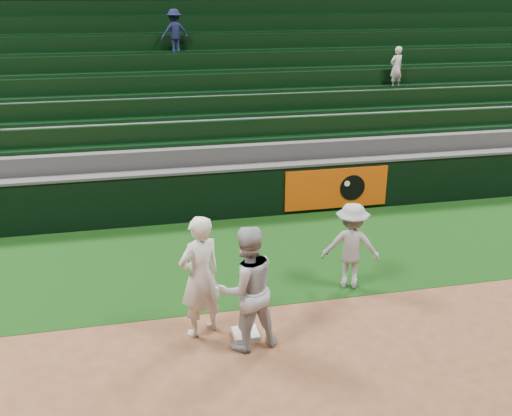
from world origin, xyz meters
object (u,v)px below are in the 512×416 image
at_px(first_baseman, 200,277).
at_px(baserunner, 247,288).
at_px(base_coach, 351,246).
at_px(first_base, 246,334).

bearing_deg(first_baseman, baserunner, 115.10).
height_order(baserunner, base_coach, baserunner).
distance_m(baserunner, base_coach, 2.65).
relative_size(first_base, baserunner, 0.20).
distance_m(first_baseman, baserunner, 0.81).
relative_size(first_baseman, baserunner, 1.01).
distance_m(first_base, base_coach, 2.62).
bearing_deg(base_coach, baserunner, 52.55).
bearing_deg(base_coach, first_base, 48.47).
height_order(first_base, baserunner, baserunner).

